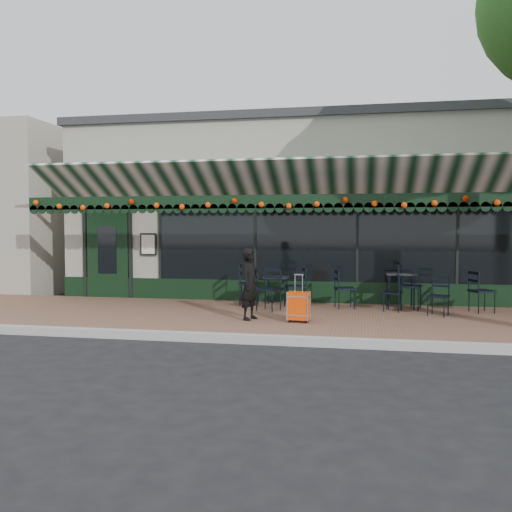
% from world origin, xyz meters
% --- Properties ---
extents(ground, '(80.00, 80.00, 0.00)m').
position_xyz_m(ground, '(0.00, 0.00, 0.00)').
color(ground, black).
rests_on(ground, ground).
extents(sidewalk, '(18.00, 4.00, 0.15)m').
position_xyz_m(sidewalk, '(0.00, 2.00, 0.07)').
color(sidewalk, brown).
rests_on(sidewalk, ground).
extents(curb, '(18.00, 0.16, 0.15)m').
position_xyz_m(curb, '(0.00, -0.08, 0.07)').
color(curb, '#9E9E99').
rests_on(curb, ground).
extents(restaurant_building, '(12.00, 9.60, 4.50)m').
position_xyz_m(restaurant_building, '(0.00, 7.84, 2.27)').
color(restaurant_building, gray).
rests_on(restaurant_building, ground).
extents(woman, '(0.47, 0.58, 1.37)m').
position_xyz_m(woman, '(-0.59, 1.36, 0.83)').
color(woman, black).
rests_on(woman, sidewalk).
extents(suitcase, '(0.41, 0.26, 0.89)m').
position_xyz_m(suitcase, '(0.35, 1.23, 0.45)').
color(suitcase, '#E03B07').
rests_on(suitcase, sidewalk).
extents(cafe_table_a, '(0.63, 0.63, 0.78)m').
position_xyz_m(cafe_table_a, '(2.34, 3.44, 0.85)').
color(cafe_table_a, black).
rests_on(cafe_table_a, sidewalk).
extents(cafe_table_b, '(0.53, 0.53, 0.65)m').
position_xyz_m(cafe_table_b, '(-0.40, 3.39, 0.74)').
color(cafe_table_b, black).
rests_on(cafe_table_b, sidewalk).
extents(chair_a_left, '(0.47, 0.47, 0.76)m').
position_xyz_m(chair_a_left, '(2.15, 2.94, 0.53)').
color(chair_a_left, black).
rests_on(chair_a_left, sidewalk).
extents(chair_a_right, '(0.58, 0.58, 0.98)m').
position_xyz_m(chair_a_right, '(2.52, 3.26, 0.64)').
color(chair_a_right, black).
rests_on(chair_a_right, sidewalk).
extents(chair_a_front, '(0.51, 0.51, 0.77)m').
position_xyz_m(chair_a_front, '(3.00, 2.48, 0.54)').
color(chair_a_front, black).
rests_on(chair_a_front, sidewalk).
extents(chair_a_extra, '(0.56, 0.56, 0.88)m').
position_xyz_m(chair_a_extra, '(3.96, 3.12, 0.59)').
color(chair_a_extra, black).
rests_on(chair_a_extra, sidewalk).
extents(chair_b_left, '(0.54, 0.54, 0.87)m').
position_xyz_m(chair_b_left, '(0.07, 3.26, 0.59)').
color(chair_b_left, black).
rests_on(chair_b_left, sidewalk).
extents(chair_b_right, '(0.52, 0.52, 0.84)m').
position_xyz_m(chair_b_right, '(1.15, 3.20, 0.57)').
color(chair_b_right, black).
rests_on(chair_b_right, sidewalk).
extents(chair_b_front, '(0.58, 0.58, 0.91)m').
position_xyz_m(chair_b_front, '(-0.43, 2.53, 0.61)').
color(chair_b_front, black).
rests_on(chair_b_front, sidewalk).
extents(chair_solo, '(0.53, 0.53, 0.94)m').
position_xyz_m(chair_solo, '(-1.01, 3.27, 0.62)').
color(chair_solo, black).
rests_on(chair_solo, sidewalk).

